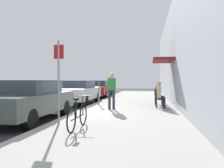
% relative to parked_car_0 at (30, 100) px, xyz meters
% --- Properties ---
extents(ground_plane, '(60.00, 60.00, 0.00)m').
position_rel_parked_car_0_xyz_m(ground_plane, '(1.10, 1.97, -0.76)').
color(ground_plane, '#2D2D30').
extents(sidewalk_slab, '(4.50, 32.00, 0.12)m').
position_rel_parked_car_0_xyz_m(sidewalk_slab, '(3.35, 3.97, -0.70)').
color(sidewalk_slab, '#9E9B93').
rests_on(sidewalk_slab, ground_plane).
extents(building_facade, '(1.40, 32.00, 6.13)m').
position_rel_parked_car_0_xyz_m(building_facade, '(5.75, 3.98, 2.30)').
color(building_facade, '#999EA8').
rests_on(building_facade, ground_plane).
extents(parked_car_0, '(1.80, 4.40, 1.48)m').
position_rel_parked_car_0_xyz_m(parked_car_0, '(0.00, 0.00, 0.00)').
color(parked_car_0, '#47514C').
rests_on(parked_car_0, ground_plane).
extents(parked_car_1, '(1.80, 4.40, 1.46)m').
position_rel_parked_car_0_xyz_m(parked_car_1, '(0.00, 5.75, -0.01)').
color(parked_car_1, '#B7B7BC').
rests_on(parked_car_1, ground_plane).
extents(parked_car_2, '(1.80, 4.40, 1.45)m').
position_rel_parked_car_0_xyz_m(parked_car_2, '(-0.00, 11.29, -0.02)').
color(parked_car_2, maroon).
rests_on(parked_car_2, ground_plane).
extents(parking_meter, '(0.12, 0.10, 1.32)m').
position_rel_parked_car_0_xyz_m(parking_meter, '(1.55, 4.44, 0.12)').
color(parking_meter, slate).
rests_on(parking_meter, sidewalk_slab).
extents(street_sign, '(0.32, 0.06, 2.60)m').
position_rel_parked_car_0_xyz_m(street_sign, '(1.50, -0.92, 0.88)').
color(street_sign, gray).
rests_on(street_sign, sidewalk_slab).
extents(bicycle_0, '(0.46, 1.71, 0.90)m').
position_rel_parked_car_0_xyz_m(bicycle_0, '(2.32, -1.52, -0.28)').
color(bicycle_0, black).
rests_on(bicycle_0, sidewalk_slab).
extents(cafe_chair_0, '(0.47, 0.47, 0.87)m').
position_rel_parked_car_0_xyz_m(cafe_chair_0, '(4.76, 3.51, -0.14)').
color(cafe_chair_0, black).
rests_on(cafe_chair_0, sidewalk_slab).
extents(seated_patron_0, '(0.44, 0.38, 1.29)m').
position_rel_parked_car_0_xyz_m(seated_patron_0, '(4.82, 3.51, 0.05)').
color(seated_patron_0, '#232838').
rests_on(seated_patron_0, sidewalk_slab).
extents(cafe_chair_1, '(0.52, 0.52, 0.87)m').
position_rel_parked_car_0_xyz_m(cafe_chair_1, '(4.77, 4.41, -0.14)').
color(cafe_chair_1, black).
rests_on(cafe_chair_1, sidewalk_slab).
extents(seated_patron_1, '(0.48, 0.43, 1.29)m').
position_rel_parked_car_0_xyz_m(seated_patron_1, '(4.82, 4.40, 0.05)').
color(seated_patron_1, '#232838').
rests_on(seated_patron_1, sidewalk_slab).
extents(cafe_chair_2, '(0.49, 0.49, 0.87)m').
position_rel_parked_car_0_xyz_m(cafe_chair_2, '(4.76, 5.39, -0.14)').
color(cafe_chair_2, black).
rests_on(cafe_chair_2, sidewalk_slab).
extents(pedestrian_standing, '(0.36, 0.22, 1.70)m').
position_rel_parked_car_0_xyz_m(pedestrian_standing, '(2.57, 2.65, 0.36)').
color(pedestrian_standing, '#232838').
rests_on(pedestrian_standing, sidewalk_slab).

